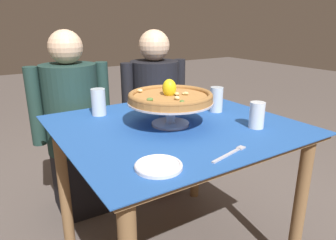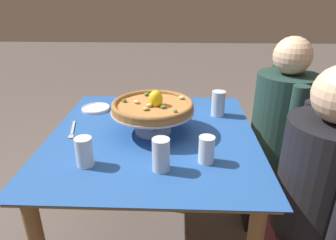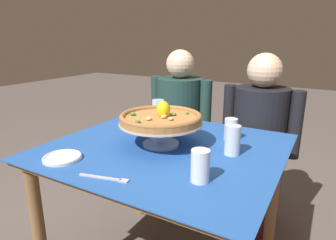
% 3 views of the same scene
% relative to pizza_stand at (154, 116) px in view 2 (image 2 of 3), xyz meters
% --- Properties ---
extents(dining_table, '(1.06, 0.98, 0.75)m').
position_rel_pizza_stand_xyz_m(dining_table, '(0.03, -0.00, -0.20)').
color(dining_table, olive).
rests_on(dining_table, ground).
extents(pizza_stand, '(0.40, 0.40, 0.12)m').
position_rel_pizza_stand_xyz_m(pizza_stand, '(0.00, 0.00, 0.00)').
color(pizza_stand, '#B7B7C1').
rests_on(pizza_stand, dining_table).
extents(pizza, '(0.39, 0.39, 0.10)m').
position_rel_pizza_stand_xyz_m(pizza, '(0.00, 0.00, 0.05)').
color(pizza, '#AD753D').
rests_on(pizza, pizza_stand).
extents(water_glass_back_right, '(0.06, 0.06, 0.11)m').
position_rel_pizza_stand_xyz_m(water_glass_back_right, '(0.27, 0.23, -0.04)').
color(water_glass_back_right, white).
rests_on(water_glass_back_right, dining_table).
extents(water_glass_side_right, '(0.07, 0.07, 0.13)m').
position_rel_pizza_stand_xyz_m(water_glass_side_right, '(0.33, 0.05, -0.03)').
color(water_glass_side_right, silver).
rests_on(water_glass_side_right, dining_table).
extents(water_glass_front_right, '(0.07, 0.07, 0.12)m').
position_rel_pizza_stand_xyz_m(water_glass_front_right, '(0.31, -0.25, -0.03)').
color(water_glass_front_right, white).
rests_on(water_glass_front_right, dining_table).
extents(water_glass_back_left, '(0.07, 0.07, 0.14)m').
position_rel_pizza_stand_xyz_m(water_glass_back_left, '(-0.22, 0.33, -0.03)').
color(water_glass_back_left, silver).
rests_on(water_glass_back_left, dining_table).
extents(side_plate, '(0.16, 0.16, 0.02)m').
position_rel_pizza_stand_xyz_m(side_plate, '(-0.28, -0.36, -0.08)').
color(side_plate, white).
rests_on(side_plate, dining_table).
extents(dinner_fork, '(0.20, 0.06, 0.01)m').
position_rel_pizza_stand_xyz_m(dinner_fork, '(0.01, -0.40, -0.08)').
color(dinner_fork, '#B7B7C1').
rests_on(dinner_fork, dining_table).
extents(diner_left, '(0.49, 0.34, 1.17)m').
position_rel_pizza_stand_xyz_m(diner_left, '(-0.26, 0.70, -0.27)').
color(diner_left, black).
rests_on(diner_left, ground).
extents(diner_right, '(0.49, 0.35, 1.16)m').
position_rel_pizza_stand_xyz_m(diner_right, '(0.32, 0.68, -0.27)').
color(diner_right, maroon).
rests_on(diner_right, ground).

